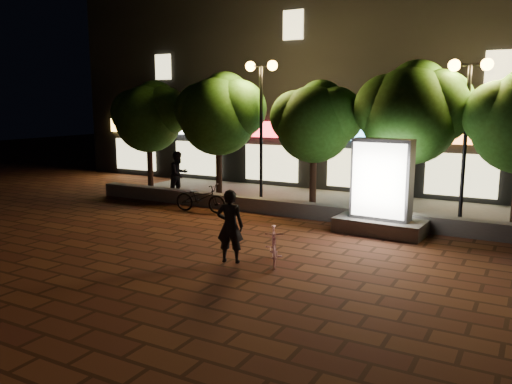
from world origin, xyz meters
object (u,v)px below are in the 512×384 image
Objects in this scene: tree_far_left at (150,114)px; tree_left at (220,111)px; street_lamp_left at (261,96)px; pedestrian at (179,174)px; tree_mid at (316,119)px; tree_right at (413,110)px; rider at (230,226)px; scooter_pink at (274,246)px; scooter_parked at (201,198)px; ad_kiosk at (381,196)px; street_lamp_right at (468,99)px.

tree_left is (3.50, 0.00, 0.15)m from tree_far_left.
tree_left is 0.94× the size of street_lamp_left.
pedestrian is at bearing -20.21° from tree_far_left.
tree_mid is 3.32m from tree_right.
tree_far_left is 2.61× the size of rider.
tree_left is at bearing 180.00° from tree_mid.
scooter_pink is 6.25m from scooter_parked.
tree_right is at bearing 46.95° from scooter_pink.
tree_far_left reaches higher than ad_kiosk.
tree_right is 9.23m from pedestrian.
tree_left is 2.53× the size of scooter_parked.
tree_far_left is 7.50m from tree_mid.
tree_left reaches higher than tree_mid.
rider reaches higher than scooter_parked.
tree_mid is 4.90m from scooter_parked.
tree_mid is 4.33m from ad_kiosk.
street_lamp_right is 3.94m from ad_kiosk.
scooter_parked is (-1.20, -2.20, -3.52)m from street_lamp_left.
rider is at bearing -118.06° from ad_kiosk.
tree_far_left is 3.51m from tree_left.
ad_kiosk is 1.53× the size of pedestrian.
tree_right is 7.65m from scooter_parked.
tree_left is 4.00m from tree_mid.
street_lamp_left is 1.04× the size of street_lamp_right.
street_lamp_left is (-5.36, -0.26, 0.46)m from tree_right.
pedestrian is (-8.84, -0.72, -2.58)m from tree_right.
tree_far_left is at bearing 167.72° from ad_kiosk.
tree_far_left is 0.95× the size of tree_left.
rider is 0.92× the size of scooter_parked.
scooter_parked is at bearing 112.85° from scooter_pink.
ad_kiosk is (10.51, -2.29, -2.17)m from tree_far_left.
scooter_pink is 0.83× the size of rider.
street_lamp_left is 6.18m from ad_kiosk.
pedestrian is (-1.53, -0.72, -2.46)m from tree_left.
street_lamp_left is (-2.05, -0.26, 0.81)m from tree_mid.
street_lamp_right is 9.14m from scooter_parked.
street_lamp_right is 1.79× the size of ad_kiosk.
scooter_pink is (-1.70, -6.40, -3.12)m from tree_right.
tree_far_left reaches higher than tree_mid.
tree_right reaches higher than street_lamp_right.
street_lamp_right is 7.79m from scooter_pink.
tree_left is 7.30m from tree_right.
street_lamp_right is 2.58× the size of scooter_parked.
tree_right is at bearing 82.77° from ad_kiosk.
tree_far_left is at bearing -180.00° from tree_right.
tree_left is 3.33× the size of scooter_pink.
scooter_parked is (-8.20, -2.20, -3.39)m from street_lamp_right.
street_lamp_right reaches higher than tree_left.
tree_left is at bearing -73.57° from rider.
rider is 5.81m from scooter_parked.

